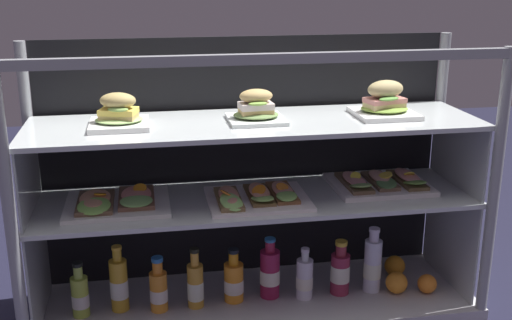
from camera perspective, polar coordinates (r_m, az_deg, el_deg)
The scene contains 25 objects.
ground_plane at distance 2.37m, azimuth -0.00°, elevation -13.22°, with size 6.00×6.00×0.02m, color black.
case_base_deck at distance 2.36m, azimuth -0.00°, elevation -12.59°, with size 1.56×0.47×0.04m, color #B8B5B8.
case_frame at distance 2.27m, azimuth -0.55°, elevation 0.04°, with size 1.56×0.47×0.95m.
riser_lower_tier at distance 2.26m, azimuth -0.00°, elevation -8.11°, with size 1.48×0.39×0.37m.
shelf_lower_glass at distance 2.19m, azimuth -0.00°, elevation -3.56°, with size 1.50×0.41×0.02m, color silver.
riser_upper_tier at distance 2.15m, azimuth -0.00°, elevation -0.20°, with size 1.48×0.39×0.25m.
shelf_upper_glass at distance 2.11m, azimuth -0.00°, elevation 3.29°, with size 1.50×0.41×0.02m, color silver.
plated_roll_sandwich_center at distance 2.07m, azimuth -12.22°, elevation 3.99°, with size 0.19×0.19×0.11m.
plated_roll_sandwich_mid_right at distance 2.10m, azimuth 0.08°, elevation 4.50°, with size 0.19×0.19×0.11m.
plated_roll_sandwich_far_left at distance 2.22m, azimuth 11.49°, elevation 5.00°, with size 0.20×0.20×0.12m.
open_sandwich_tray_near_right_corner at distance 2.15m, azimuth -12.45°, elevation -3.65°, with size 0.34×0.28×0.06m.
open_sandwich_tray_far_right at distance 2.14m, azimuth 0.04°, elevation -3.30°, with size 0.34×0.28×0.06m.
open_sandwich_tray_right_of_center at distance 2.32m, azimuth 11.13°, elevation -1.98°, with size 0.34×0.28×0.06m.
juice_bottle_back_center at distance 2.28m, azimuth -15.51°, elevation -11.62°, with size 0.06×0.06×0.20m.
juice_bottle_front_second at distance 2.27m, azimuth -12.19°, elevation -10.88°, with size 0.06×0.06×0.24m.
juice_bottle_tucked_behind at distance 2.26m, azimuth -8.73°, elevation -11.42°, with size 0.06×0.06×0.20m.
juice_bottle_back_left at distance 2.26m, azimuth -5.46°, elevation -11.10°, with size 0.06×0.06×0.22m.
juice_bottle_front_fourth at distance 2.29m, azimuth -2.01°, elevation -10.81°, with size 0.07×0.07×0.20m.
juice_bottle_back_right at distance 2.31m, azimuth 1.28°, elevation -10.14°, with size 0.07×0.07×0.23m.
juice_bottle_front_middle at distance 2.32m, azimuth 4.38°, elevation -10.54°, with size 0.06×0.06×0.19m.
juice_bottle_near_post at distance 2.36m, azimuth 7.56°, elevation -9.89°, with size 0.07×0.07×0.20m.
juice_bottle_front_right_end at distance 2.39m, azimuth 10.42°, elevation -9.21°, with size 0.06×0.06×0.25m.
orange_fruit_beside_bottles at distance 2.44m, azimuth 15.11°, elevation -10.67°, with size 0.07×0.07×0.07m, color orange.
orange_fruit_near_left_post at distance 2.54m, azimuth 12.35°, elevation -9.26°, with size 0.08×0.08×0.08m, color orange.
orange_fruit_rolled_forward at distance 2.41m, azimuth 12.50°, elevation -10.69°, with size 0.08×0.08×0.08m, color orange.
Camera 1 is at (-0.36, -2.02, 1.18)m, focal length 44.57 mm.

